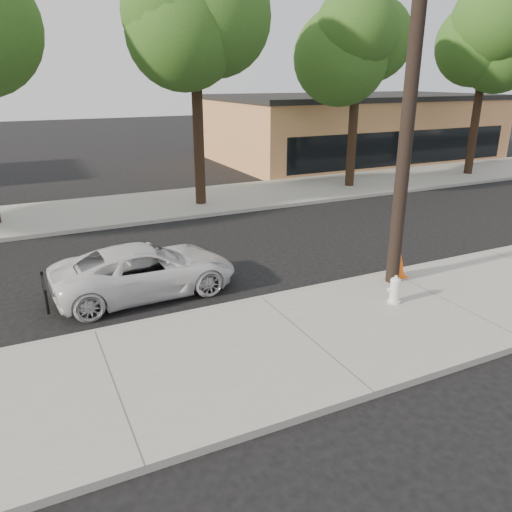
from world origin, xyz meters
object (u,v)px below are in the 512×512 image
object	(u,v)px
police_cruiser	(146,270)
traffic_cone	(399,263)
utility_pole	(409,103)
fire_hydrant	(395,290)

from	to	relation	value
police_cruiser	traffic_cone	bearing A→B (deg)	-111.29
utility_pole	fire_hydrant	size ratio (longest dim) A/B	13.81
utility_pole	police_cruiser	bearing A→B (deg)	158.28
police_cruiser	fire_hydrant	bearing A→B (deg)	-126.29
utility_pole	traffic_cone	xyz separation A→B (m)	(0.37, 0.20, -4.16)
utility_pole	police_cruiser	xyz separation A→B (m)	(-6.01, 2.39, -4.06)
fire_hydrant	traffic_cone	size ratio (longest dim) A/B	0.81
utility_pole	traffic_cone	size ratio (longest dim) A/B	11.20
traffic_cone	utility_pole	bearing A→B (deg)	-151.71
utility_pole	fire_hydrant	xyz separation A→B (m)	(-0.85, -1.08, -4.23)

